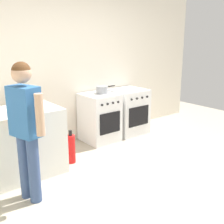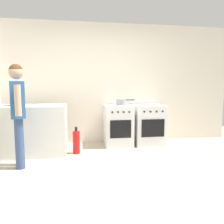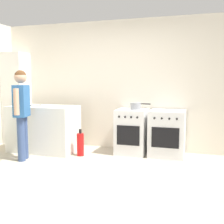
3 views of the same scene
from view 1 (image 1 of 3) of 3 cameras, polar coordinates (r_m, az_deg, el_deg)
The scene contains 8 objects.
ground_plane at distance 3.80m, azimuth 7.55°, elevation -13.55°, with size 8.00×8.00×0.00m, color #ADA38E.
back_wall at distance 4.91m, azimuth -8.61°, elevation 8.97°, with size 6.00×0.10×2.60m, color silver.
counter_unit at distance 3.90m, azimuth -19.89°, elevation -6.33°, with size 1.30×0.70×0.90m, color silver.
oven_left at distance 4.96m, azimuth -2.55°, elevation -1.12°, with size 0.57×0.62×0.85m.
oven_right at distance 5.36m, azimuth 3.24°, elevation 0.13°, with size 0.64×0.62×0.85m.
pot at distance 4.89m, azimuth -2.03°, elevation 4.53°, with size 0.38×0.20×0.13m.
person at distance 3.15m, azimuth -17.18°, elevation -1.94°, with size 0.29×0.55×1.57m.
fire_extinguisher at distance 4.21m, azimuth -8.35°, elevation -7.37°, with size 0.13×0.13×0.50m.
Camera 1 is at (-2.43, -2.28, 1.82)m, focal length 45.00 mm.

